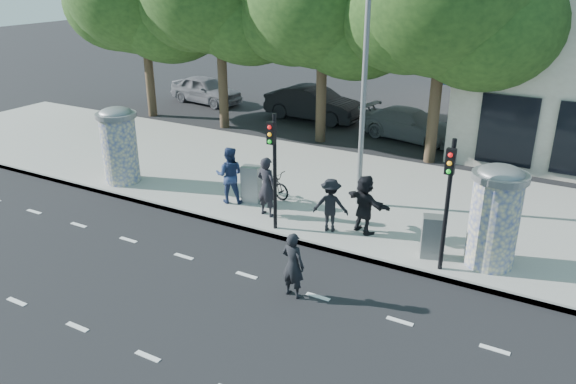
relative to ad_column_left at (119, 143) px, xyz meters
The scene contains 21 objects.
ground 8.63m from the ad_column_left, 32.01° to the right, with size 120.00×120.00×0.00m, color black.
sidewalk 7.94m from the ad_column_left, 22.62° to the left, with size 40.00×8.00×0.15m, color gray.
curb 7.41m from the ad_column_left, ahead, with size 40.00×0.10×0.16m, color slate.
lane_dash_near 9.95m from the ad_column_left, 42.94° to the right, with size 32.00×0.12×0.01m, color silver.
lane_dash_far 7.99m from the ad_column_left, 23.29° to the right, with size 32.00×0.12×0.01m, color silver.
ad_column_left is the anchor object (origin of this frame).
ad_column_right 12.40m from the ad_column_left, ahead, with size 1.36×1.36×2.65m.
traffic_pole_near 6.67m from the ad_column_left, ahead, with size 0.22×0.31×3.40m.
traffic_pole_far 11.44m from the ad_column_left, ahead, with size 0.22×0.31×3.40m.
street_lamp 8.90m from the ad_column_left, 14.94° to the left, with size 0.25×0.93×8.00m.
ped_b 5.94m from the ad_column_left, ahead, with size 0.67×0.44×1.85m, color black.
ped_c 4.39m from the ad_column_left, ahead, with size 0.89×0.69×1.83m, color navy.
ped_d 8.06m from the ad_column_left, ahead, with size 1.01×0.58×1.57m, color black.
ped_f 8.94m from the ad_column_left, ahead, with size 1.59×0.57×1.72m, color black.
man_road 9.30m from the ad_column_left, 21.04° to the right, with size 0.59×0.39×1.63m, color black.
bicycle 5.42m from the ad_column_left, 14.58° to the left, with size 1.72×0.60×0.90m, color black.
cabinet_left 5.06m from the ad_column_left, ahead, with size 0.58×0.42×1.20m, color gray.
cabinet_right 11.04m from the ad_column_left, ahead, with size 0.55×0.40×1.15m, color slate.
car_left 12.76m from the ad_column_left, 113.71° to the left, with size 4.39×1.77×1.50m, color slate.
car_mid 11.50m from the ad_column_left, 81.01° to the left, with size 4.97×1.73×1.64m, color black.
car_right 12.63m from the ad_column_left, 55.74° to the left, with size 4.63×1.88×1.34m, color slate.
Camera 1 is at (6.89, -8.79, 7.26)m, focal length 35.00 mm.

